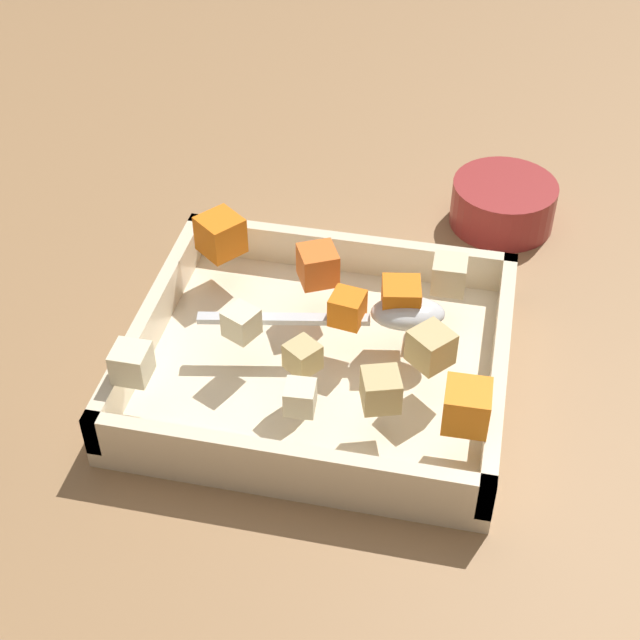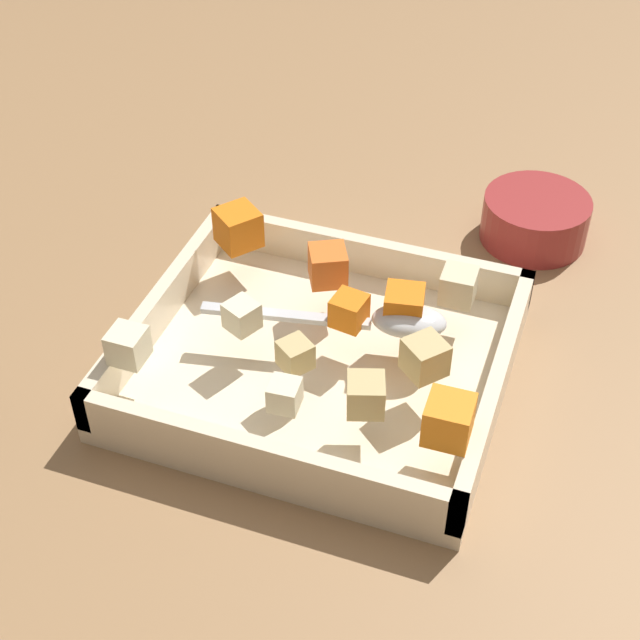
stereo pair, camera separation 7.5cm
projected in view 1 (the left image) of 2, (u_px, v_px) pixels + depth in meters
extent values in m
plane|color=#936D47|center=(338.00, 393.00, 0.78)|extent=(4.00, 4.00, 0.00)
cube|color=beige|center=(320.00, 368.00, 0.79)|extent=(0.30, 0.27, 0.01)
cube|color=beige|center=(349.00, 253.00, 0.87)|extent=(0.30, 0.01, 0.04)
cube|color=beige|center=(283.00, 464.00, 0.68)|extent=(0.30, 0.01, 0.04)
cube|color=beige|center=(499.00, 371.00, 0.75)|extent=(0.01, 0.27, 0.04)
cube|color=beige|center=(152.00, 321.00, 0.79)|extent=(0.01, 0.27, 0.04)
cube|color=orange|center=(221.00, 235.00, 0.83)|extent=(0.05, 0.05, 0.03)
cube|color=orange|center=(467.00, 406.00, 0.67)|extent=(0.03, 0.03, 0.03)
cube|color=orange|center=(318.00, 265.00, 0.80)|extent=(0.04, 0.04, 0.03)
cube|color=orange|center=(401.00, 300.00, 0.76)|extent=(0.04, 0.04, 0.03)
cube|color=orange|center=(345.00, 308.00, 0.76)|extent=(0.03, 0.03, 0.03)
cube|color=tan|center=(431.00, 346.00, 0.72)|extent=(0.04, 0.04, 0.03)
cube|color=beige|center=(240.00, 327.00, 0.75)|extent=(0.03, 0.03, 0.02)
cube|color=tan|center=(303.00, 357.00, 0.72)|extent=(0.03, 0.03, 0.02)
cube|color=beige|center=(132.00, 363.00, 0.71)|extent=(0.03, 0.03, 0.03)
cube|color=tan|center=(381.00, 390.00, 0.69)|extent=(0.03, 0.03, 0.03)
cube|color=beige|center=(449.00, 275.00, 0.79)|extent=(0.03, 0.03, 0.03)
cube|color=beige|center=(300.00, 398.00, 0.69)|extent=(0.02, 0.02, 0.02)
ellipsoid|color=silver|center=(408.00, 313.00, 0.76)|extent=(0.07, 0.05, 0.02)
cube|color=silver|center=(284.00, 319.00, 0.77)|extent=(0.14, 0.04, 0.01)
cylinder|color=maroon|center=(503.00, 204.00, 0.94)|extent=(0.10, 0.10, 0.05)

